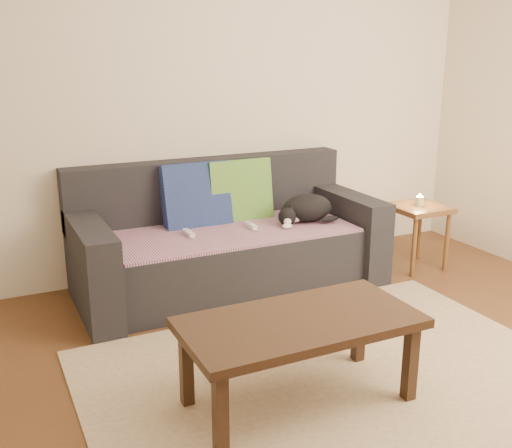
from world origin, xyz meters
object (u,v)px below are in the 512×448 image
sofa (227,244)px  cat (306,209)px  side_table (418,217)px  wii_remote_a (189,233)px  wii_remote_b (251,226)px  coffee_table (300,329)px

sofa → cat: 0.62m
sofa → side_table: size_ratio=4.27×
sofa → cat: size_ratio=4.26×
sofa → side_table: sofa is taller
wii_remote_a → wii_remote_b: (0.45, -0.02, 0.00)m
cat → wii_remote_b: cat is taller
wii_remote_a → wii_remote_b: bearing=-93.5°
cat → coffee_table: (-0.84, -1.40, -0.15)m
coffee_table → wii_remote_b: bearing=73.6°
wii_remote_a → wii_remote_b: same height
sofa → wii_remote_b: 0.23m
sofa → wii_remote_b: sofa is taller
side_table → coffee_table: bearing=-144.5°
sofa → wii_remote_b: (0.14, -0.10, 0.15)m
sofa → coffee_table: 1.55m
cat → side_table: cat is taller
wii_remote_a → side_table: 1.79m
wii_remote_b → coffee_table: 1.48m
cat → coffee_table: 1.64m
cat → wii_remote_b: 0.43m
cat → wii_remote_b: (-0.42, 0.02, -0.08)m
cat → coffee_table: size_ratio=0.45×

